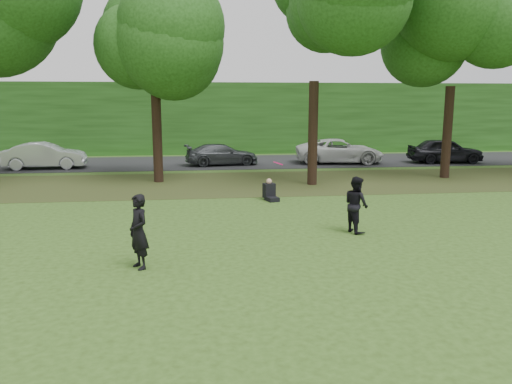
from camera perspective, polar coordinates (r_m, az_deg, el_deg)
ground at (r=10.47m, az=0.37°, el=-10.84°), size 120.00×120.00×0.00m
leaf_litter at (r=23.02m, az=-3.74°, el=0.97°), size 60.00×7.00×0.01m
street at (r=30.93m, az=-4.58°, el=3.41°), size 70.00×7.00×0.02m
far_hedge at (r=36.72m, az=-5.03°, el=8.42°), size 70.00×3.00×5.00m
player_left at (r=11.65m, az=-13.27°, el=-4.44°), size 0.68×0.75×1.72m
player_right at (r=14.74m, az=11.38°, el=-1.40°), size 0.81×0.94×1.64m
parked_cars at (r=29.42m, az=-3.79°, el=4.47°), size 38.33×3.16×1.49m
frisbee at (r=13.36m, az=2.55°, el=3.29°), size 0.37×0.38×0.15m
seated_person at (r=19.18m, az=1.60°, el=-0.01°), size 0.60×0.82×0.83m
tree_line at (r=22.98m, az=-4.88°, el=20.58°), size 55.30×7.90×12.31m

